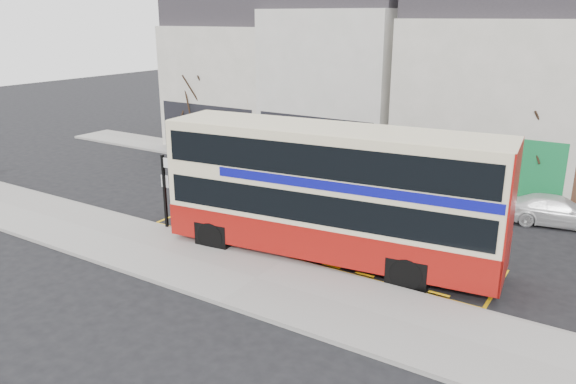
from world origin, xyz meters
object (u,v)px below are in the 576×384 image
Objects in this scene: car_white at (557,211)px; street_tree_left at (197,84)px; car_grey at (385,179)px; double_decker_bus at (332,192)px; street_tree_right at (543,121)px; bus_stop_post at (166,184)px; car_silver at (226,156)px.

car_white is 0.66× the size of street_tree_left.
double_decker_bus is at bearing 176.47° from car_grey.
bus_stop_post is at bearing -134.85° from street_tree_right.
street_tree_right reaches higher than car_silver.
car_silver is at bearing 79.33° from car_grey.
double_decker_bus reaches higher than car_white.
car_white is 4.58m from street_tree_right.
bus_stop_post is 0.72× the size of car_white.
street_tree_left is at bearing 67.41° from car_grey.
double_decker_bus is 14.01m from car_silver.
double_decker_bus reaches higher than car_silver.
street_tree_right is at bearing 58.56° from double_decker_bus.
car_white is at bearing 29.03° from bus_stop_post.
bus_stop_post reaches higher than car_white.
street_tree_left reaches higher than car_grey.
street_tree_right is (-1.45, 2.77, 3.34)m from car_white.
double_decker_bus is 7.21m from bus_stop_post.
car_grey is 8.07m from car_white.
car_silver is 0.70× the size of street_tree_left.
car_silver is at bearing -169.54° from street_tree_right.
car_silver is (-4.24, 9.23, -1.24)m from bus_stop_post.
double_decker_bus is 8.85m from car_grey.
double_decker_bus is at bearing 3.76° from bus_stop_post.
car_silver is 6.43m from street_tree_left.
car_grey is at bearing -9.08° from street_tree_left.
street_tree_right is (12.20, 12.27, 1.96)m from bus_stop_post.
car_white is (13.66, 9.50, -1.39)m from bus_stop_post.
street_tree_left is at bearing 47.81° from car_silver.
double_decker_bus is 4.04× the size of bus_stop_post.
car_grey is (-1.50, 8.53, -1.83)m from double_decker_bus.
street_tree_left is 20.95m from street_tree_right.
double_decker_bus is 2.73× the size of car_grey.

